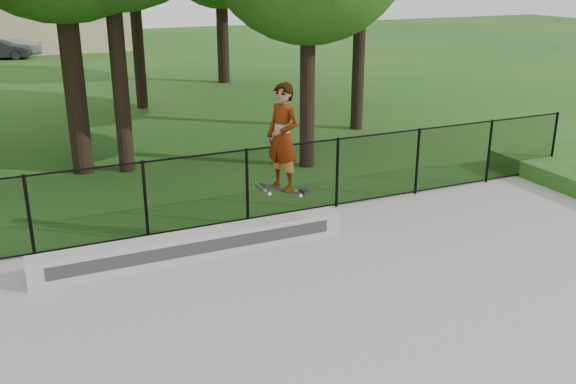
{
  "coord_description": "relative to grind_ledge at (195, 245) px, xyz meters",
  "views": [
    {
      "loc": [
        -4.15,
        -5.26,
        4.84
      ],
      "look_at": [
        0.11,
        4.2,
        1.2
      ],
      "focal_mm": 40.0,
      "sensor_mm": 36.0,
      "label": 1
    }
  ],
  "objects": [
    {
      "name": "distant_building",
      "position": [
        -0.56,
        33.3,
        1.88
      ],
      "size": [
        12.4,
        6.4,
        4.3
      ],
      "color": "tan",
      "rests_on": "ground"
    },
    {
      "name": "car_c",
      "position": [
        -0.78,
        30.93,
        0.28
      ],
      "size": [
        3.83,
        2.23,
        1.14
      ],
      "primitive_type": "imported",
      "rotation": [
        0.0,
        0.0,
        1.75
      ],
      "color": "#AEB8C5",
      "rests_on": "ground"
    },
    {
      "name": "skater_airborne",
      "position": [
        1.63,
        -0.11,
        1.76
      ],
      "size": [
        0.8,
        0.81,
        2.1
      ],
      "color": "black",
      "rests_on": "ground"
    },
    {
      "name": "grind_ledge",
      "position": [
        0.0,
        0.0,
        0.0
      ],
      "size": [
        5.5,
        0.4,
        0.45
      ],
      "primitive_type": "cube",
      "color": "#A8A8A3",
      "rests_on": "concrete_slab"
    },
    {
      "name": "chainlink_fence",
      "position": [
        1.44,
        1.2,
        0.52
      ],
      "size": [
        16.06,
        0.06,
        1.5
      ],
      "color": "black",
      "rests_on": "concrete_slab"
    }
  ]
}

